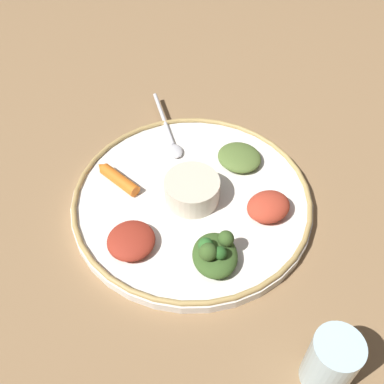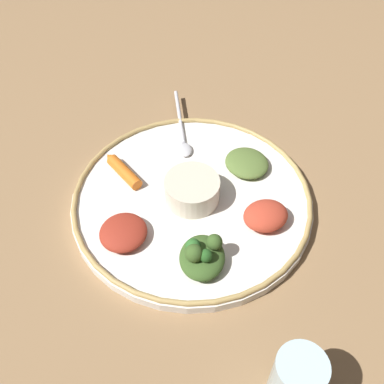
{
  "view_description": "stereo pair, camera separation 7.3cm",
  "coord_description": "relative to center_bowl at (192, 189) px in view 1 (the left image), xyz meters",
  "views": [
    {
      "loc": [
        -0.06,
        -0.47,
        0.58
      ],
      "look_at": [
        0.0,
        0.0,
        0.03
      ],
      "focal_mm": 43.96,
      "sensor_mm": 36.0,
      "label": 1
    },
    {
      "loc": [
        0.02,
        -0.47,
        0.58
      ],
      "look_at": [
        0.0,
        0.0,
        0.03
      ],
      "focal_mm": 43.96,
      "sensor_mm": 36.0,
      "label": 2
    }
  ],
  "objects": [
    {
      "name": "drinking_glass",
      "position": [
        0.13,
        -0.29,
        0.0
      ],
      "size": [
        0.06,
        0.06,
        0.09
      ],
      "color": "silver",
      "rests_on": "ground_plane"
    },
    {
      "name": "mound_beet",
      "position": [
        -0.1,
        -0.08,
        -0.01
      ],
      "size": [
        0.09,
        0.09,
        0.02
      ],
      "primitive_type": "ellipsoid",
      "rotation": [
        0.0,
        0.0,
        5.83
      ],
      "color": "maroon",
      "rests_on": "platter"
    },
    {
      "name": "platter",
      "position": [
        0.0,
        0.0,
        -0.03
      ],
      "size": [
        0.38,
        0.38,
        0.02
      ],
      "primitive_type": "cylinder",
      "color": "white",
      "rests_on": "ground_plane"
    },
    {
      "name": "center_bowl",
      "position": [
        0.0,
        0.0,
        0.0
      ],
      "size": [
        0.09,
        0.09,
        0.04
      ],
      "color": "beige",
      "rests_on": "platter"
    },
    {
      "name": "mound_collards",
      "position": [
        0.09,
        0.07,
        -0.01
      ],
      "size": [
        0.1,
        0.1,
        0.02
      ],
      "primitive_type": "ellipsoid",
      "rotation": [
        0.0,
        0.0,
        2.39
      ],
      "color": "#567033",
      "rests_on": "platter"
    },
    {
      "name": "ground_plane",
      "position": [
        0.0,
        0.0,
        -0.04
      ],
      "size": [
        2.4,
        2.4,
        0.0
      ],
      "primitive_type": "plane",
      "color": "olive"
    },
    {
      "name": "mound_berbere_red",
      "position": [
        0.11,
        -0.04,
        -0.01
      ],
      "size": [
        0.08,
        0.08,
        0.03
      ],
      "primitive_type": "ellipsoid",
      "rotation": [
        0.0,
        0.0,
        0.39
      ],
      "color": "#B73D28",
      "rests_on": "platter"
    },
    {
      "name": "platter_rim",
      "position": [
        0.0,
        0.0,
        -0.02
      ],
      "size": [
        0.38,
        0.38,
        0.01
      ],
      "primitive_type": "torus",
      "color": "tan",
      "rests_on": "platter"
    },
    {
      "name": "spoon",
      "position": [
        -0.02,
        0.15,
        -0.02
      ],
      "size": [
        0.04,
        0.18,
        0.01
      ],
      "color": "silver",
      "rests_on": "platter"
    },
    {
      "name": "greens_pile",
      "position": [
        0.02,
        -0.12,
        -0.0
      ],
      "size": [
        0.07,
        0.08,
        0.05
      ],
      "color": "#385623",
      "rests_on": "platter"
    },
    {
      "name": "carrot_near_spoon",
      "position": [
        -0.12,
        0.05,
        -0.01
      ],
      "size": [
        0.07,
        0.08,
        0.02
      ],
      "color": "orange",
      "rests_on": "platter"
    }
  ]
}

